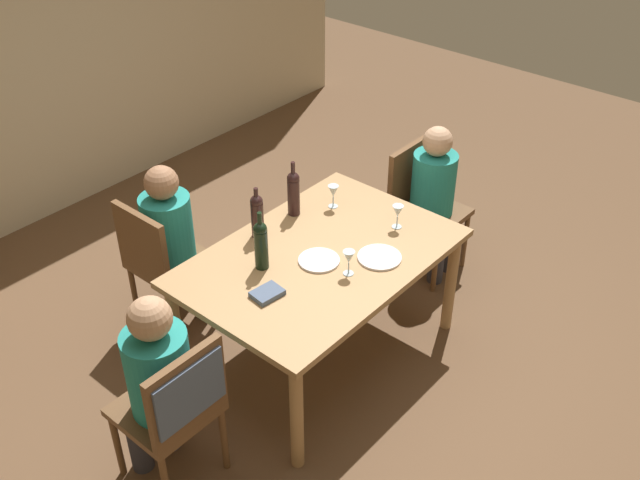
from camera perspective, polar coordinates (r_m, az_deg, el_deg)
name	(u,v)px	position (r m, az deg, el deg)	size (l,w,h in m)	color
ground_plane	(320,352)	(4.67, 0.00, -8.63)	(10.00, 10.00, 0.00)	brown
rear_room_partition	(31,42)	(5.87, -21.36, 14.01)	(6.40, 0.12, 2.70)	beige
dining_table	(320,266)	(4.24, 0.00, -2.06)	(1.58, 1.06, 0.75)	#A87F51
chair_far_left	(160,259)	(4.63, -12.22, -1.43)	(0.44, 0.44, 0.92)	brown
chair_right_end	(421,200)	(5.14, 7.77, 3.08)	(0.44, 0.44, 0.92)	brown
chair_left_end	(179,402)	(3.63, -10.83, -12.17)	(0.44, 0.46, 0.92)	brown
person_woman_host	(172,234)	(4.61, -11.33, 0.43)	(0.35, 0.31, 1.14)	#33333D
person_man_bearded	(436,192)	(5.03, 8.93, 3.71)	(0.30, 0.34, 1.11)	#33333D
person_man_guest	(157,377)	(3.67, -12.48, -10.27)	(0.31, 0.36, 1.15)	#33333D
wine_bottle_tall_green	(257,215)	(4.28, -4.87, 1.97)	(0.07, 0.07, 0.32)	black
wine_bottle_dark_red	(294,192)	(4.46, -2.05, 3.74)	(0.08, 0.08, 0.36)	black
wine_bottle_short_olive	(261,244)	(4.01, -4.57, -0.28)	(0.08, 0.08, 0.36)	black
wine_glass_near_left	(398,212)	(4.38, 6.01, 2.17)	(0.07, 0.07, 0.15)	silver
wine_glass_centre	(349,258)	(3.98, 2.23, -1.39)	(0.07, 0.07, 0.15)	silver
wine_glass_near_right	(333,192)	(4.56, 1.03, 3.74)	(0.07, 0.07, 0.15)	silver
dinner_plate_host	(379,257)	(4.17, 4.61, -1.34)	(0.25, 0.25, 0.01)	white
dinner_plate_guest_left	(319,260)	(4.13, -0.08, -1.58)	(0.23, 0.23, 0.01)	white
folded_napkin	(267,293)	(3.89, -4.09, -4.13)	(0.16, 0.12, 0.03)	#4C5B75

